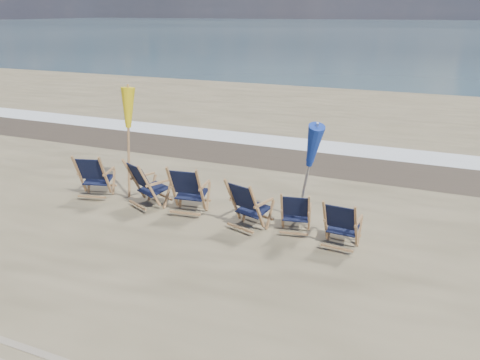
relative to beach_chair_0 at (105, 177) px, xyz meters
The scene contains 11 objects.
ocean 125.87m from the beach_chair_0, 88.56° to the left, with size 400.00×400.00×0.00m, color #39545E.
surf_foam 6.92m from the beach_chair_0, 62.64° to the left, with size 200.00×1.40×0.01m, color silver.
wet_sand_strip 5.64m from the beach_chair_0, 55.58° to the left, with size 200.00×2.60×0.00m, color #42362A.
beach_chair_0 is the anchor object (origin of this frame).
beach_chair_1 1.30m from the beach_chair_0, 10.02° to the right, with size 0.69×0.77×1.07m, color black, non-canonical shape.
beach_chair_2 2.35m from the beach_chair_0, ahead, with size 0.70×0.78×1.09m, color black, non-canonical shape.
beach_chair_3 3.68m from the beach_chair_0, ahead, with size 0.67×0.75×1.04m, color black, non-canonical shape.
beach_chair_4 4.56m from the beach_chair_0, ahead, with size 0.56×0.64×0.88m, color black, non-canonical shape.
beach_chair_5 5.47m from the beach_chair_0, ahead, with size 0.61×0.69×0.95m, color black, non-canonical shape.
umbrella_yellow 1.45m from the beach_chair_0, 48.24° to the left, with size 0.30×0.30×2.41m.
umbrella_blue 4.53m from the beach_chair_0, ahead, with size 0.30×0.30×2.19m.
Camera 1 is at (3.24, -5.54, 3.94)m, focal length 35.00 mm.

